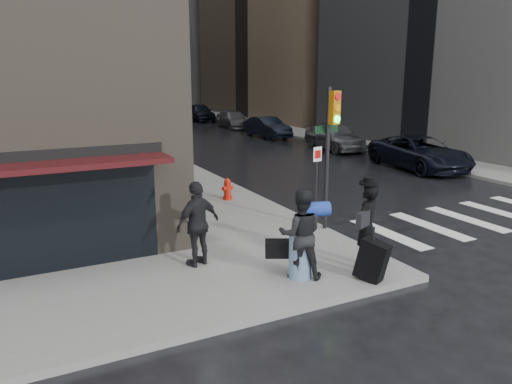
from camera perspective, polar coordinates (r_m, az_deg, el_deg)
ground at (r=12.13m, az=5.53°, el=-8.48°), size 140.00×140.00×0.00m
sidewalk_left at (r=37.21m, az=-17.49°, el=6.16°), size 4.00×50.00×0.15m
sidewalk_right at (r=41.61m, az=1.26°, el=7.53°), size 3.00×50.00×0.15m
crosswalk at (r=17.74m, az=24.61°, el=-2.47°), size 8.50×3.00×0.01m
bldg_right_far at (r=75.10m, az=-1.66°, el=19.79°), size 22.00×20.00×25.00m
man_overcoat at (r=11.46m, az=12.62°, el=-4.46°), size 1.08×1.44×2.17m
man_jeans at (r=10.82m, az=5.08°, el=-4.81°), size 1.34×1.21×1.98m
man_greycoat at (r=11.53m, az=-6.65°, el=-3.63°), size 1.27×0.83×2.00m
traffic_light at (r=13.91m, az=8.37°, el=5.96°), size 0.99×0.53×4.00m
fire_hydrant at (r=17.53m, az=-3.28°, el=0.23°), size 0.44×0.33×0.75m
parked_car_0 at (r=24.92m, az=18.22°, el=4.27°), size 3.12×5.78×1.54m
parked_car_1 at (r=29.86m, az=8.97°, el=6.33°), size 2.34×4.90×1.62m
parked_car_2 at (r=35.02m, az=1.31°, el=7.41°), size 1.72×4.41×1.43m
parked_car_3 at (r=41.16m, az=-2.61°, el=8.28°), size 2.06×4.68×1.34m
parked_car_4 at (r=47.17m, az=-6.40°, el=9.06°), size 2.19×4.78×1.59m
parked_car_5 at (r=53.54m, az=-8.66°, el=9.55°), size 1.85×4.93×1.61m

